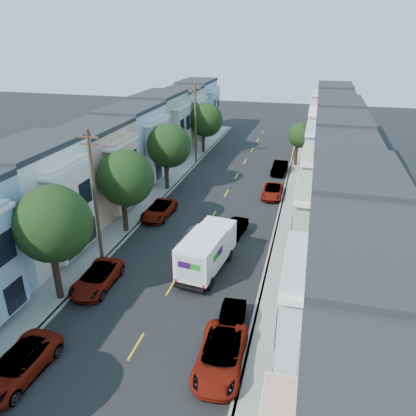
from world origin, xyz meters
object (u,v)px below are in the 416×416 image
parked_right_a (221,356)px  tree_far_r (300,136)px  utility_pole_near (95,198)px  parked_right_d (279,168)px  tree_e (205,120)px  tree_b (52,224)px  lead_sedan (236,228)px  parked_right_b (231,322)px  utility_pole_far (196,124)px  parked_left_d (159,210)px  fedex_truck (207,250)px  parked_left_c (97,278)px  parked_left_b (17,366)px  tree_c (125,178)px  parked_right_c (272,192)px  tree_d (168,146)px

parked_right_a → tree_far_r: bearing=84.0°
utility_pole_near → parked_right_d: size_ratio=2.32×
tree_e → parked_right_a: tree_e is taller
tree_b → tree_far_r: tree_b is taller
lead_sedan → parked_right_b: 12.30m
utility_pole_far → parked_left_d: 18.08m
utility_pole_far → parked_left_d: utility_pole_far is taller
utility_pole_near → tree_b: bearing=-90.0°
fedex_truck → parked_left_c: 7.86m
fedex_truck → lead_sedan: (0.97, 6.07, -1.09)m
lead_sedan → parked_left_d: size_ratio=0.75×
tree_far_r → parked_right_a: (-1.99, -36.19, -3.23)m
parked_left_b → tree_e: bearing=95.5°
tree_c → parked_right_a: (11.20, -13.19, -4.26)m
parked_left_b → parked_left_d: bearing=93.6°
utility_pole_near → parked_right_a: size_ratio=1.92×
parked_left_b → lead_sedan: bearing=70.6°
utility_pole_far → lead_sedan: utility_pole_far is taller
parked_right_b → parked_right_a: bearing=-94.1°
utility_pole_near → parked_right_c: bearing=55.3°
parked_right_a → utility_pole_near: bearing=140.7°
parked_right_d → parked_left_c: bearing=-106.2°
parked_left_b → parked_right_b: size_ratio=1.29×
tree_d → tree_e: (0.00, 15.33, -0.28)m
tree_far_r → parked_left_b: bearing=-106.7°
fedex_truck → parked_left_d: bearing=137.4°
tree_c → parked_left_d: bearing=68.8°
parked_left_b → parked_right_a: parked_right_a is taller
parked_left_c → parked_right_d: parked_right_d is taller
lead_sedan → parked_right_b: size_ratio=0.94×
parked_left_c → tree_e: bearing=91.2°
utility_pole_far → fedex_truck: utility_pole_far is taller
tree_e → lead_sedan: bearing=-69.4°
tree_e → parked_left_c: (1.40, -34.16, -4.03)m
parked_left_c → parked_left_d: 11.85m
tree_c → utility_pole_far: utility_pole_far is taller
tree_d → parked_left_d: size_ratio=1.51×
utility_pole_near → parked_right_a: utility_pole_near is taller
parked_left_c → parked_right_d: 29.15m
utility_pole_far → parked_right_a: bearing=-71.9°
parked_right_d → parked_left_d: bearing=-118.7°
fedex_truck → parked_right_a: fedex_truck is taller
parked_left_b → tree_b: bearing=106.1°
parked_left_b → utility_pole_far: bearing=95.7°
tree_e → parked_right_c: bearing=-52.6°
tree_c → tree_far_r: size_ratio=1.32×
utility_pole_far → lead_sedan: 21.83m
utility_pole_far → parked_right_c: size_ratio=2.24×
tree_e → tree_b: bearing=-90.0°
tree_d → parked_right_c: tree_d is taller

